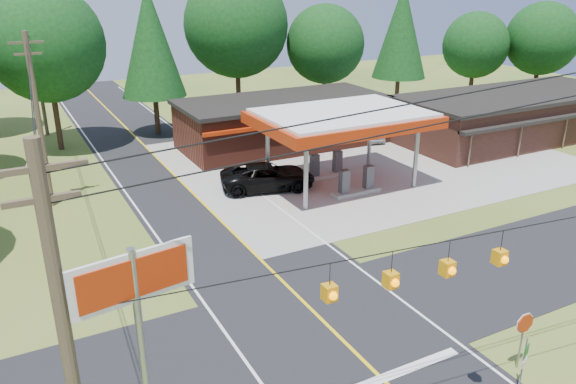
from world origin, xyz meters
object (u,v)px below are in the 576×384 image
octagonal_stop_sign (524,328)px  gas_canopy (342,121)px  big_stop_sign (139,324)px  suv_car (268,177)px  sedan_car (370,132)px

octagonal_stop_sign → gas_canopy: bearing=76.2°
octagonal_stop_sign → big_stop_sign: bearing=178.6°
suv_car → big_stop_sign: (-12.50, -19.51, 4.76)m
sedan_car → octagonal_stop_sign: bearing=-100.8°
suv_car → sedan_car: 14.09m
gas_canopy → sedan_car: 11.87m
sedan_car → big_stop_sign: size_ratio=0.53×
gas_canopy → suv_car: bearing=161.6°
gas_canopy → suv_car: 5.86m
suv_car → octagonal_stop_sign: octagonal_stop_sign is taller
gas_canopy → big_stop_sign: 24.80m
gas_canopy → suv_car: (-4.50, 1.50, -3.44)m
suv_car → octagonal_stop_sign: size_ratio=2.68×
suv_car → sedan_car: suv_car is taller
sedan_car → octagonal_stop_sign: size_ratio=1.78×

